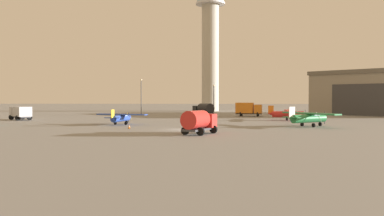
# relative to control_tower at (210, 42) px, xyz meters

# --- Properties ---
(ground_plane) EXTENTS (400.00, 400.00, 0.00)m
(ground_plane) POSITION_rel_control_tower_xyz_m (-3.41, -72.72, -21.97)
(ground_plane) COLOR gray
(control_tower) EXTENTS (9.19, 9.19, 42.35)m
(control_tower) POSITION_rel_control_tower_xyz_m (0.00, 0.00, 0.00)
(control_tower) COLOR #B2AD9E
(control_tower) RESTS_ON ground_plane
(hangar) EXTENTS (33.97, 33.48, 11.22)m
(hangar) POSITION_rel_control_tower_xyz_m (42.74, -24.06, -16.34)
(hangar) COLOR gray
(hangar) RESTS_ON ground_plane
(airplane_red) EXTENTS (7.64, 9.75, 2.87)m
(airplane_red) POSITION_rel_control_tower_xyz_m (15.27, -49.91, -20.63)
(airplane_red) COLOR red
(airplane_red) RESTS_ON ground_plane
(airplane_blue) EXTENTS (8.72, 6.81, 2.57)m
(airplane_blue) POSITION_rel_control_tower_xyz_m (-14.20, -63.65, -20.77)
(airplane_blue) COLOR #2847A8
(airplane_blue) RESTS_ON ground_plane
(airplane_green) EXTENTS (8.02, 9.57, 3.11)m
(airplane_green) POSITION_rel_control_tower_xyz_m (15.42, -66.60, -20.52)
(airplane_green) COLOR #287A42
(airplane_green) RESTS_ON ground_plane
(truck_box_silver) EXTENTS (5.77, 5.78, 2.63)m
(truck_box_silver) POSITION_rel_control_tower_xyz_m (-36.96, -51.17, -20.43)
(truck_box_silver) COLOR #38383D
(truck_box_silver) RESTS_ON ground_plane
(truck_fuel_tanker_black) EXTENTS (5.23, 5.96, 3.04)m
(truck_fuel_tanker_black) POSITION_rel_control_tower_xyz_m (-1.26, -34.48, -20.31)
(truck_fuel_tanker_black) COLOR #38383D
(truck_fuel_tanker_black) RESTS_ON ground_plane
(truck_fuel_tanker_red) EXTENTS (4.46, 5.96, 2.94)m
(truck_fuel_tanker_red) POSITION_rel_control_tower_xyz_m (-0.89, -79.92, -20.34)
(truck_fuel_tanker_red) COLOR #38383D
(truck_fuel_tanker_red) RESTS_ON ground_plane
(truck_box_orange) EXTENTS (6.39, 4.12, 3.17)m
(truck_box_orange) POSITION_rel_control_tower_xyz_m (9.12, -33.51, -20.21)
(truck_box_orange) COLOR #38383D
(truck_box_orange) RESTS_ON ground_plane
(light_post_west) EXTENTS (0.44, 0.44, 7.57)m
(light_post_west) POSITION_rel_control_tower_xyz_m (1.07, -27.57, -17.38)
(light_post_west) COLOR #38383D
(light_post_west) RESTS_ON ground_plane
(light_post_east) EXTENTS (0.44, 0.44, 8.94)m
(light_post_east) POSITION_rel_control_tower_xyz_m (-16.88, -29.32, -16.66)
(light_post_east) COLOR #38383D
(light_post_east) RESTS_ON ground_plane
(traffic_cone_near_left) EXTENTS (0.36, 0.36, 0.64)m
(traffic_cone_near_left) POSITION_rel_control_tower_xyz_m (-11.13, -71.84, -21.65)
(traffic_cone_near_left) COLOR black
(traffic_cone_near_left) RESTS_ON ground_plane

